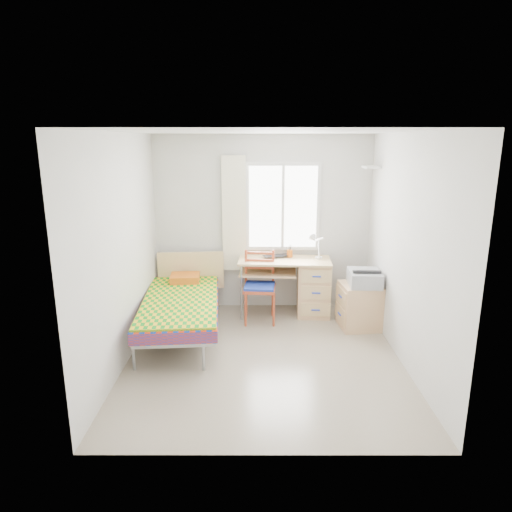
{
  "coord_description": "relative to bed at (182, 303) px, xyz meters",
  "views": [
    {
      "loc": [
        -0.09,
        -4.97,
        2.52
      ],
      "look_at": [
        -0.1,
        0.55,
        1.1
      ],
      "focal_mm": 32.0,
      "sensor_mm": 36.0,
      "label": 1
    }
  ],
  "objects": [
    {
      "name": "chair",
      "position": [
        1.04,
        0.49,
        0.13
      ],
      "size": [
        0.47,
        0.47,
        1.01
      ],
      "rotation": [
        0.0,
        0.0,
        -0.08
      ],
      "color": "#A84120",
      "rests_on": "floor"
    },
    {
      "name": "pen_cup",
      "position": [
        1.48,
        0.89,
        0.45
      ],
      "size": [
        0.1,
        0.1,
        0.11
      ],
      "primitive_type": "cylinder",
      "rotation": [
        0.0,
        0.0,
        -0.24
      ],
      "color": "orange",
      "rests_on": "desk"
    },
    {
      "name": "cabinet",
      "position": [
        2.42,
        0.23,
        -0.13
      ],
      "size": [
        0.62,
        0.56,
        0.62
      ],
      "rotation": [
        0.0,
        0.0,
        0.1
      ],
      "color": "tan",
      "rests_on": "floor"
    },
    {
      "name": "wall_right",
      "position": [
        2.68,
        -0.67,
        0.87
      ],
      "size": [
        0.0,
        3.5,
        3.5
      ],
      "primitive_type": "plane",
      "rotation": [
        1.57,
        0.0,
        -1.57
      ],
      "color": "silver",
      "rests_on": "ground"
    },
    {
      "name": "task_lamp",
      "position": [
        1.83,
        0.67,
        0.65
      ],
      "size": [
        0.22,
        0.32,
        0.4
      ],
      "rotation": [
        0.0,
        0.0,
        -0.22
      ],
      "color": "white",
      "rests_on": "desk"
    },
    {
      "name": "ceiling",
      "position": [
        1.08,
        -0.67,
        2.17
      ],
      "size": [
        3.5,
        3.5,
        0.0
      ],
      "primitive_type": "plane",
      "rotation": [
        3.14,
        0.0,
        0.0
      ],
      "color": "white",
      "rests_on": "wall_back"
    },
    {
      "name": "desk",
      "position": [
        1.75,
        0.75,
        0.01
      ],
      "size": [
        1.36,
        0.69,
        0.83
      ],
      "rotation": [
        0.0,
        0.0,
        -0.06
      ],
      "color": "tan",
      "rests_on": "floor"
    },
    {
      "name": "window",
      "position": [
        1.38,
        1.05,
        1.12
      ],
      "size": [
        1.1,
        0.04,
        1.3
      ],
      "color": "white",
      "rests_on": "wall_back"
    },
    {
      "name": "floating_shelf",
      "position": [
        2.57,
        0.73,
        1.72
      ],
      "size": [
        0.2,
        0.32,
        0.03
      ],
      "primitive_type": "cube",
      "color": "white",
      "rests_on": "wall_right"
    },
    {
      "name": "book",
      "position": [
        1.18,
        0.72,
        0.16
      ],
      "size": [
        0.21,
        0.28,
        0.02
      ],
      "primitive_type": "imported",
      "rotation": [
        0.0,
        0.0,
        0.07
      ],
      "color": "gray",
      "rests_on": "desk"
    },
    {
      "name": "laptop",
      "position": [
        1.29,
        0.82,
        0.41
      ],
      "size": [
        0.44,
        0.35,
        0.03
      ],
      "primitive_type": "imported",
      "rotation": [
        0.0,
        0.0,
        0.29
      ],
      "color": "black",
      "rests_on": "desk"
    },
    {
      "name": "wall_back",
      "position": [
        1.08,
        1.08,
        0.87
      ],
      "size": [
        3.2,
        0.0,
        3.2
      ],
      "primitive_type": "plane",
      "rotation": [
        1.57,
        0.0,
        0.0
      ],
      "color": "silver",
      "rests_on": "ground"
    },
    {
      "name": "curtain",
      "position": [
        0.66,
        1.01,
        1.02
      ],
      "size": [
        0.35,
        0.05,
        1.7
      ],
      "primitive_type": "cube",
      "color": "#EFE5C5",
      "rests_on": "wall_back"
    },
    {
      "name": "printer",
      "position": [
        2.44,
        0.2,
        0.29
      ],
      "size": [
        0.44,
        0.5,
        0.21
      ],
      "rotation": [
        0.0,
        0.0,
        -0.05
      ],
      "color": "#ABAEB4",
      "rests_on": "cabinet"
    },
    {
      "name": "bed",
      "position": [
        0.0,
        0.0,
        0.0
      ],
      "size": [
        1.12,
        2.13,
        0.89
      ],
      "rotation": [
        0.0,
        0.0,
        0.08
      ],
      "color": "#969A9F",
      "rests_on": "floor"
    },
    {
      "name": "floor",
      "position": [
        1.08,
        -0.67,
        -0.43
      ],
      "size": [
        3.5,
        3.5,
        0.0
      ],
      "primitive_type": "plane",
      "color": "#BCAD93",
      "rests_on": "ground"
    },
    {
      "name": "wall_left",
      "position": [
        -0.52,
        -0.67,
        0.87
      ],
      "size": [
        0.0,
        3.5,
        3.5
      ],
      "primitive_type": "plane",
      "rotation": [
        1.57,
        0.0,
        1.57
      ],
      "color": "silver",
      "rests_on": "ground"
    }
  ]
}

